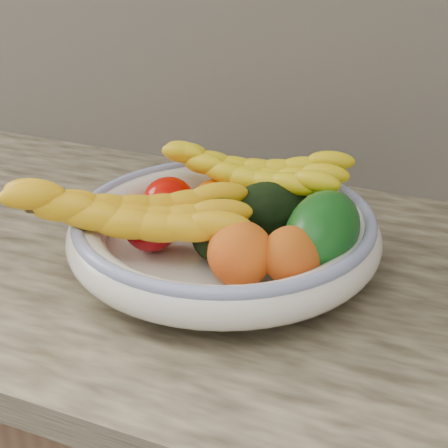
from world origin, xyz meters
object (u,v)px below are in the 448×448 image
at_px(fruit_bowl, 224,232).
at_px(banana_bunch_front, 128,220).
at_px(banana_bunch_back, 252,177).
at_px(green_mango, 323,231).

distance_m(fruit_bowl, banana_bunch_front, 0.12).
relative_size(banana_bunch_back, banana_bunch_front, 0.88).
xyz_separation_m(fruit_bowl, green_mango, (0.13, -0.00, 0.03)).
bearing_deg(green_mango, banana_bunch_front, -161.57).
relative_size(fruit_bowl, green_mango, 3.03).
bearing_deg(fruit_bowl, banana_bunch_back, 89.47).
height_order(banana_bunch_back, banana_bunch_front, banana_bunch_back).
height_order(fruit_bowl, green_mango, green_mango).
relative_size(fruit_bowl, banana_bunch_back, 1.43).
bearing_deg(green_mango, fruit_bowl, 179.15).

